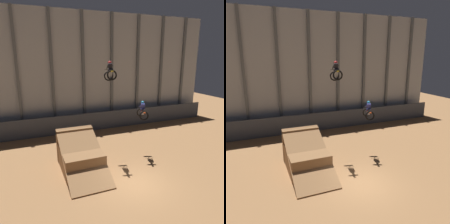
% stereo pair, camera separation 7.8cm
% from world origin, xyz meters
% --- Properties ---
extents(ground_plane, '(60.00, 60.00, 0.00)m').
position_xyz_m(ground_plane, '(0.00, 0.00, 0.00)').
color(ground_plane, '#996B42').
extents(arena_back_wall, '(32.00, 0.40, 12.87)m').
position_xyz_m(arena_back_wall, '(0.00, 12.75, 6.44)').
color(arena_back_wall, '#ADB2B7').
rests_on(arena_back_wall, ground_plane).
extents(lower_barrier, '(31.36, 0.20, 2.02)m').
position_xyz_m(lower_barrier, '(0.00, 11.40, 1.01)').
color(lower_barrier, '#474C56').
rests_on(lower_barrier, ground_plane).
extents(dirt_ramp, '(2.89, 5.44, 2.77)m').
position_xyz_m(dirt_ramp, '(-2.87, 3.63, 0.93)').
color(dirt_ramp, olive).
rests_on(dirt_ramp, ground_plane).
extents(rider_bike_left_air, '(1.04, 1.79, 1.54)m').
position_xyz_m(rider_bike_left_air, '(-0.34, 3.79, 7.03)').
color(rider_bike_left_air, black).
extents(rider_bike_right_air, '(1.21, 1.78, 1.50)m').
position_xyz_m(rider_bike_right_air, '(2.36, 3.55, 3.89)').
color(rider_bike_right_air, black).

